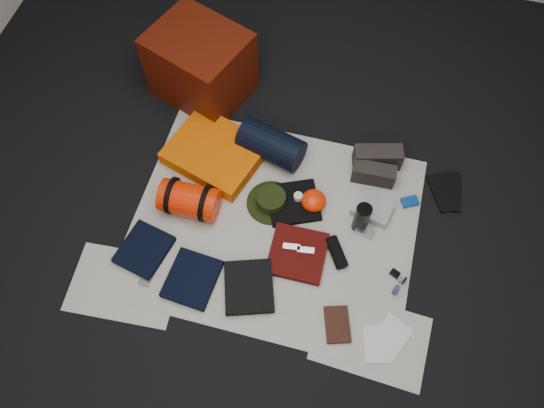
% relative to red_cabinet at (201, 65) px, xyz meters
% --- Properties ---
extents(floor, '(4.50, 4.50, 0.02)m').
position_rel_red_cabinet_xyz_m(floor, '(0.70, -0.85, -0.24)').
color(floor, black).
rests_on(floor, ground).
extents(newspaper_mat, '(1.60, 1.30, 0.01)m').
position_rel_red_cabinet_xyz_m(newspaper_mat, '(0.70, -0.85, -0.23)').
color(newspaper_mat, silver).
rests_on(newspaper_mat, floor).
extents(newspaper_sheet_front_left, '(0.61, 0.44, 0.00)m').
position_rel_red_cabinet_xyz_m(newspaper_sheet_front_left, '(-0.00, -1.40, -0.23)').
color(newspaper_sheet_front_left, silver).
rests_on(newspaper_sheet_front_left, floor).
extents(newspaper_sheet_front_right, '(0.60, 0.43, 0.00)m').
position_rel_red_cabinet_xyz_m(newspaper_sheet_front_right, '(1.35, -1.35, -0.23)').
color(newspaper_sheet_front_right, silver).
rests_on(newspaper_sheet_front_right, floor).
extents(red_cabinet, '(0.68, 0.63, 0.46)m').
position_rel_red_cabinet_xyz_m(red_cabinet, '(0.00, 0.00, 0.00)').
color(red_cabinet, '#551306').
rests_on(red_cabinet, floor).
extents(sleeping_pad, '(0.64, 0.57, 0.10)m').
position_rel_red_cabinet_xyz_m(sleeping_pad, '(0.23, -0.49, -0.18)').
color(sleeping_pad, '#F56202').
rests_on(sleeping_pad, newspaper_mat).
extents(stuff_sack, '(0.33, 0.20, 0.19)m').
position_rel_red_cabinet_xyz_m(stuff_sack, '(0.20, -0.87, -0.13)').
color(stuff_sack, '#FB2704').
rests_on(stuff_sack, newspaper_mat).
extents(sack_strap_left, '(0.02, 0.22, 0.22)m').
position_rel_red_cabinet_xyz_m(sack_strap_left, '(0.10, -0.87, -0.12)').
color(sack_strap_left, black).
rests_on(sack_strap_left, newspaper_mat).
extents(sack_strap_right, '(0.03, 0.22, 0.22)m').
position_rel_red_cabinet_xyz_m(sack_strap_right, '(0.30, -0.87, -0.12)').
color(sack_strap_right, black).
rests_on(sack_strap_right, newspaper_mat).
extents(navy_duffel, '(0.43, 0.30, 0.20)m').
position_rel_red_cabinet_xyz_m(navy_duffel, '(0.56, -0.39, -0.12)').
color(navy_duffel, black).
rests_on(navy_duffel, newspaper_mat).
extents(boonie_brim, '(0.32, 0.32, 0.01)m').
position_rel_red_cabinet_xyz_m(boonie_brim, '(0.64, -0.72, -0.22)').
color(boonie_brim, black).
rests_on(boonie_brim, newspaper_mat).
extents(boonie_crown, '(0.17, 0.17, 0.07)m').
position_rel_red_cabinet_xyz_m(boonie_crown, '(0.64, -0.72, -0.18)').
color(boonie_crown, black).
rests_on(boonie_crown, boonie_brim).
extents(hiking_boot_left, '(0.26, 0.10, 0.13)m').
position_rel_red_cabinet_xyz_m(hiking_boot_left, '(1.19, -0.41, -0.16)').
color(hiking_boot_left, '#2C2622').
rests_on(hiking_boot_left, newspaper_mat).
extents(hiking_boot_right, '(0.30, 0.18, 0.14)m').
position_rel_red_cabinet_xyz_m(hiking_boot_right, '(1.19, -0.29, -0.15)').
color(hiking_boot_right, '#2C2622').
rests_on(hiking_boot_right, newspaper_mat).
extents(flip_flop_left, '(0.20, 0.27, 0.01)m').
position_rel_red_cabinet_xyz_m(flip_flop_left, '(1.60, -0.40, -0.22)').
color(flip_flop_left, black).
rests_on(flip_flop_left, floor).
extents(flip_flop_right, '(0.12, 0.27, 0.01)m').
position_rel_red_cabinet_xyz_m(flip_flop_right, '(1.66, -0.37, -0.22)').
color(flip_flop_right, black).
rests_on(flip_flop_right, floor).
extents(trousers_navy_a, '(0.30, 0.33, 0.04)m').
position_rel_red_cabinet_xyz_m(trousers_navy_a, '(0.04, -1.19, -0.20)').
color(trousers_navy_a, black).
rests_on(trousers_navy_a, newspaper_mat).
extents(trousers_navy_b, '(0.28, 0.31, 0.05)m').
position_rel_red_cabinet_xyz_m(trousers_navy_b, '(0.35, -1.29, -0.20)').
color(trousers_navy_b, black).
rests_on(trousers_navy_b, newspaper_mat).
extents(trousers_charcoal, '(0.34, 0.36, 0.05)m').
position_rel_red_cabinet_xyz_m(trousers_charcoal, '(0.66, -1.25, -0.20)').
color(trousers_charcoal, black).
rests_on(trousers_charcoal, newspaper_mat).
extents(black_tshirt, '(0.38, 0.37, 0.03)m').
position_rel_red_cabinet_xyz_m(black_tshirt, '(0.77, -0.69, -0.21)').
color(black_tshirt, black).
rests_on(black_tshirt, newspaper_mat).
extents(red_shirt, '(0.31, 0.31, 0.04)m').
position_rel_red_cabinet_xyz_m(red_shirt, '(0.87, -1.00, -0.21)').
color(red_shirt, '#480A07').
rests_on(red_shirt, newspaper_mat).
extents(orange_stuff_sack, '(0.19, 0.19, 0.10)m').
position_rel_red_cabinet_xyz_m(orange_stuff_sack, '(0.88, -0.67, -0.18)').
color(orange_stuff_sack, '#FB2704').
rests_on(orange_stuff_sack, newspaper_mat).
extents(first_aid_pouch, '(0.25, 0.21, 0.05)m').
position_rel_red_cabinet_xyz_m(first_aid_pouch, '(1.22, -0.62, -0.20)').
color(first_aid_pouch, '#969F97').
rests_on(first_aid_pouch, newspaper_mat).
extents(water_bottle, '(0.11, 0.11, 0.22)m').
position_rel_red_cabinet_xyz_m(water_bottle, '(1.17, -0.74, -0.11)').
color(water_bottle, black).
rests_on(water_bottle, newspaper_mat).
extents(speaker, '(0.16, 0.19, 0.07)m').
position_rel_red_cabinet_xyz_m(speaker, '(1.08, -0.94, -0.19)').
color(speaker, black).
rests_on(speaker, newspaper_mat).
extents(compact_camera, '(0.11, 0.07, 0.04)m').
position_rel_red_cabinet_xyz_m(compact_camera, '(1.20, -0.77, -0.21)').
color(compact_camera, '#BCBBC1').
rests_on(compact_camera, newspaper_mat).
extents(cyan_case, '(0.11, 0.10, 0.03)m').
position_rel_red_cabinet_xyz_m(cyan_case, '(1.43, -0.51, -0.21)').
color(cyan_case, navy).
rests_on(cyan_case, newspaper_mat).
extents(toiletry_purple, '(0.04, 0.04, 0.09)m').
position_rel_red_cabinet_xyz_m(toiletry_purple, '(1.42, -1.08, -0.18)').
color(toiletry_purple, '#3D226F').
rests_on(toiletry_purple, newspaper_mat).
extents(toiletry_clear, '(0.04, 0.04, 0.10)m').
position_rel_red_cabinet_xyz_m(toiletry_clear, '(1.45, -1.01, -0.18)').
color(toiletry_clear, '#9DA29E').
rests_on(toiletry_clear, newspaper_mat).
extents(paperback_book, '(0.18, 0.22, 0.03)m').
position_rel_red_cabinet_xyz_m(paperback_book, '(1.16, -1.33, -0.21)').
color(paperback_book, black).
rests_on(paperback_book, newspaper_mat).
extents(map_booklet, '(0.17, 0.22, 0.01)m').
position_rel_red_cabinet_xyz_m(map_booklet, '(1.38, -1.38, -0.22)').
color(map_booklet, silver).
rests_on(map_booklet, newspaper_mat).
extents(map_printout, '(0.22, 0.25, 0.01)m').
position_rel_red_cabinet_xyz_m(map_printout, '(1.45, -1.32, -0.22)').
color(map_printout, silver).
rests_on(map_printout, newspaper_mat).
extents(sunglasses, '(0.10, 0.07, 0.02)m').
position_rel_red_cabinet_xyz_m(sunglasses, '(1.43, -0.98, -0.21)').
color(sunglasses, black).
rests_on(sunglasses, newspaper_mat).
extents(key_cluster, '(0.07, 0.07, 0.01)m').
position_rel_red_cabinet_xyz_m(key_cluster, '(0.10, -1.36, -0.22)').
color(key_cluster, '#BCBBC1').
rests_on(key_cluster, newspaper_mat).
extents(tape_roll, '(0.05, 0.05, 0.04)m').
position_rel_red_cabinet_xyz_m(tape_roll, '(0.79, -0.66, -0.18)').
color(tape_roll, white).
rests_on(tape_roll, black_tshirt).
extents(energy_bar_a, '(0.10, 0.05, 0.01)m').
position_rel_red_cabinet_xyz_m(energy_bar_a, '(0.83, -0.98, -0.18)').
color(energy_bar_a, '#BCBBC1').
rests_on(energy_bar_a, red_shirt).
extents(energy_bar_b, '(0.10, 0.05, 0.01)m').
position_rel_red_cabinet_xyz_m(energy_bar_b, '(0.91, -0.98, -0.18)').
color(energy_bar_b, '#BCBBC1').
rests_on(energy_bar_b, red_shirt).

